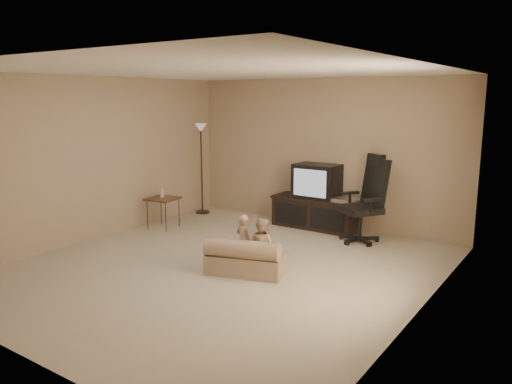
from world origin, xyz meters
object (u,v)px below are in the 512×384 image
floor_lamp (201,148)px  side_table (163,199)px  tv_stand (317,202)px  toddler_left (244,241)px  office_chair (365,211)px  toddler_right (261,246)px  child_sofa (245,259)px

floor_lamp → side_table: bearing=-81.4°
tv_stand → side_table: size_ratio=2.17×
tv_stand → toddler_left: 2.34m
office_chair → floor_lamp: floor_lamp is taller
toddler_left → toddler_right: bearing=178.9°
floor_lamp → toddler_left: floor_lamp is taller
toddler_right → side_table: bearing=-16.5°
side_table → toddler_left: 2.46m
side_table → toddler_left: (2.30, -0.86, -0.15)m
side_table → floor_lamp: floor_lamp is taller
side_table → floor_lamp: 1.44m
office_chair → toddler_left: office_chair is taller
side_table → toddler_left: size_ratio=0.98×
tv_stand → floor_lamp: bearing=-173.4°
tv_stand → toddler_right: size_ratio=2.11×
side_table → tv_stand: bearing=34.8°
tv_stand → child_sofa: 2.54m
tv_stand → side_table: bearing=-144.8°
child_sofa → toddler_left: bearing=111.4°
toddler_left → toddler_right: size_ratio=0.99×
side_table → child_sofa: (2.45, -1.03, -0.31)m
child_sofa → toddler_right: (0.16, 0.12, 0.17)m
tv_stand → floor_lamp: size_ratio=0.90×
office_chair → toddler_right: office_chair is taller
floor_lamp → office_chair: bearing=-1.3°
office_chair → toddler_left: bearing=-78.2°
office_chair → toddler_left: 2.17m
side_table → child_sofa: side_table is taller
child_sofa → toddler_left: 0.28m
toddler_left → toddler_right: (0.30, -0.05, 0.00)m
child_sofa → toddler_right: toddler_right is taller
side_table → child_sofa: bearing=-22.9°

